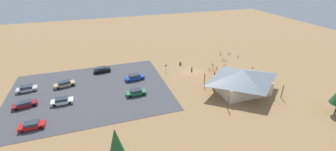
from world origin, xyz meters
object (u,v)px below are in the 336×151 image
object	(u,v)px
car_green_inner_stall	(136,92)
visitor_by_pavilion	(246,72)
bicycle_green_lone_east	(217,68)
visitor_at_bikes	(214,74)
lot_sign	(166,67)
car_blue_second_row	(135,77)
car_red_front_row	(32,125)
car_black_near_entry	(102,70)
pine_midwest	(116,146)
bicycle_black_by_bin	(224,60)
car_maroon_mid_lot	(25,104)
bicycle_orange_near_porch	(220,54)
visitor_crossing_yard	(192,69)
bicycle_red_edge_north	(227,72)
bike_pavilion	(242,79)
trash_bin	(180,64)
car_tan_aisle_side	(65,84)
car_white_far_end	(62,101)
bicycle_blue_near_sign	(231,70)
bicycle_white_yard_right	(224,66)
bicycle_silver_trailside	(229,54)
car_silver_end_stall	(27,88)
bicycle_purple_mid_cluster	(211,70)
bicycle_yellow_edge_south	(238,57)
bicycle_teal_yard_left	(213,65)

from	to	relation	value
car_green_inner_stall	visitor_by_pavilion	xyz separation A→B (m)	(-29.78, -0.68, 0.16)
bicycle_green_lone_east	visitor_at_bikes	bearing A→B (deg)	53.82
lot_sign	car_blue_second_row	xyz separation A→B (m)	(9.06, 2.08, -0.64)
car_red_front_row	car_black_near_entry	bearing A→B (deg)	-123.34
pine_midwest	visitor_by_pavilion	xyz separation A→B (m)	(-36.14, -20.66, -3.84)
bicycle_black_by_bin	car_maroon_mid_lot	world-z (taller)	car_maroon_mid_lot
lot_sign	bicycle_orange_near_porch	distance (m)	21.90
visitor_crossing_yard	bicycle_red_edge_north	bearing A→B (deg)	155.54
visitor_crossing_yard	bicycle_orange_near_porch	bearing A→B (deg)	-148.22
bicycle_black_by_bin	car_red_front_row	xyz separation A→B (m)	(49.38, 16.57, 0.32)
lot_sign	bicycle_green_lone_east	bearing A→B (deg)	167.57
bike_pavilion	visitor_by_pavilion	world-z (taller)	bike_pavilion
bicycle_green_lone_east	trash_bin	bearing A→B (deg)	-36.45
car_red_front_row	bicycle_green_lone_east	bearing A→B (deg)	-164.61
car_green_inner_stall	car_tan_aisle_side	xyz separation A→B (m)	(15.55, -9.37, -0.00)
car_white_far_end	car_blue_second_row	bearing A→B (deg)	-159.82
bicycle_red_edge_north	visitor_crossing_yard	world-z (taller)	visitor_crossing_yard
bicycle_blue_near_sign	visitor_crossing_yard	bearing A→B (deg)	-16.21
lot_sign	car_white_far_end	world-z (taller)	lot_sign
bicycle_orange_near_porch	visitor_at_bikes	size ratio (longest dim) A/B	1.02
car_white_far_end	bicycle_black_by_bin	bearing A→B (deg)	-168.02
bicycle_white_yard_right	car_red_front_row	distance (m)	48.60
bicycle_silver_trailside	car_black_near_entry	distance (m)	40.23
car_black_near_entry	car_tan_aisle_side	bearing A→B (deg)	31.45
bicycle_orange_near_porch	car_tan_aisle_side	bearing A→B (deg)	8.45
bike_pavilion	bicycle_orange_near_porch	size ratio (longest dim) A/B	7.90
bicycle_green_lone_east	car_black_near_entry	size ratio (longest dim) A/B	0.30
bicycle_blue_near_sign	car_silver_end_stall	distance (m)	51.47
bicycle_green_lone_east	car_green_inner_stall	world-z (taller)	car_green_inner_stall
bicycle_purple_mid_cluster	car_blue_second_row	bearing A→B (deg)	-3.60
bicycle_yellow_edge_south	bicycle_blue_near_sign	size ratio (longest dim) A/B	1.14
pine_midwest	car_black_near_entry	xyz separation A→B (m)	(0.06, -34.93, -3.98)
bicycle_red_edge_north	car_silver_end_stall	world-z (taller)	car_silver_end_stall
bicycle_silver_trailside	bicycle_black_by_bin	bearing A→B (deg)	44.85
car_green_inner_stall	bicycle_red_edge_north	bearing A→B (deg)	-172.04
bicycle_red_edge_north	visitor_at_bikes	size ratio (longest dim) A/B	0.98
visitor_crossing_yard	bicycle_white_yard_right	bearing A→B (deg)	177.16
bicycle_teal_yard_left	car_maroon_mid_lot	world-z (taller)	car_maroon_mid_lot
lot_sign	bicycle_yellow_edge_south	bearing A→B (deg)	-173.63
bicycle_yellow_edge_south	car_red_front_row	size ratio (longest dim) A/B	0.37
bicycle_green_lone_east	car_white_far_end	distance (m)	40.05
car_green_inner_stall	visitor_by_pavilion	distance (m)	29.78
car_silver_end_stall	car_green_inner_stall	size ratio (longest dim) A/B	1.01
bike_pavilion	bicycle_white_yard_right	bearing A→B (deg)	-104.85
bicycle_orange_near_porch	car_silver_end_stall	xyz separation A→B (m)	(54.78, 6.56, 0.35)
lot_sign	trash_bin	bearing A→B (deg)	-149.78
bicycle_green_lone_east	bicycle_yellow_edge_south	bearing A→B (deg)	-151.75
bicycle_red_edge_north	bicycle_black_by_bin	bearing A→B (deg)	-115.92
bicycle_red_edge_north	visitor_at_bikes	distance (m)	4.82
bicycle_black_by_bin	bicycle_teal_yard_left	distance (m)	5.73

